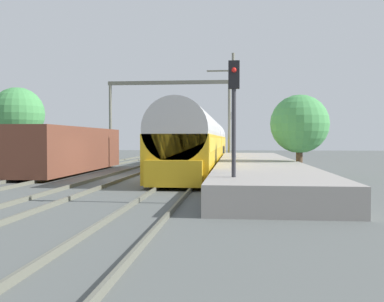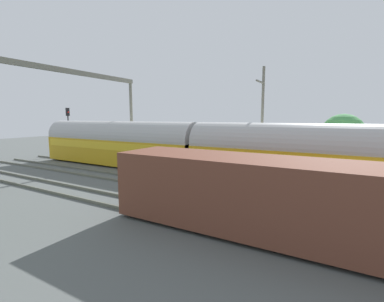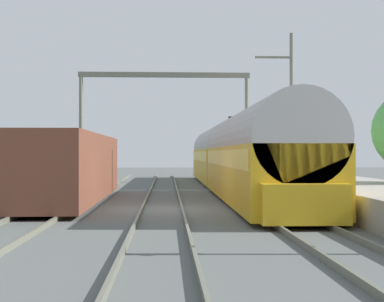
% 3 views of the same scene
% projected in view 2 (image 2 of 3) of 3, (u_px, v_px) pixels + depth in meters
% --- Properties ---
extents(ground, '(120.00, 120.00, 0.00)m').
position_uv_depth(ground, '(365.00, 217.00, 11.53)').
color(ground, '#545957').
extents(track_far_west, '(1.51, 60.00, 0.16)m').
position_uv_depth(track_far_west, '(375.00, 256.00, 8.15)').
color(track_far_west, '#616154').
rests_on(track_far_west, ground).
extents(track_west, '(1.52, 60.00, 0.16)m').
position_uv_depth(track_west, '(365.00, 215.00, 11.52)').
color(track_west, '#616154').
rests_on(track_west, ground).
extents(track_east, '(1.51, 60.00, 0.16)m').
position_uv_depth(track_east, '(360.00, 193.00, 14.89)').
color(track_east, '#616154').
rests_on(track_east, ground).
extents(platform, '(4.40, 28.00, 0.90)m').
position_uv_depth(platform, '(325.00, 171.00, 19.11)').
color(platform, gray).
rests_on(platform, ground).
extents(passenger_train, '(2.93, 32.85, 3.82)m').
position_uv_depth(passenger_train, '(197.00, 149.00, 19.79)').
color(passenger_train, gold).
rests_on(passenger_train, ground).
extents(freight_car, '(2.80, 13.00, 2.70)m').
position_uv_depth(freight_car, '(280.00, 199.00, 9.39)').
color(freight_car, brown).
rests_on(freight_car, ground).
extents(person_crossing, '(0.45, 0.35, 1.73)m').
position_uv_depth(person_crossing, '(153.00, 154.00, 23.68)').
color(person_crossing, '#333333').
rests_on(person_crossing, ground).
extents(railway_signal_far, '(0.36, 0.30, 5.36)m').
position_uv_depth(railway_signal_far, '(68.00, 125.00, 29.92)').
color(railway_signal_far, '#2D2D33').
rests_on(railway_signal_far, ground).
extents(catenary_gantry, '(12.21, 0.28, 7.86)m').
position_uv_depth(catenary_gantry, '(77.00, 100.00, 20.00)').
color(catenary_gantry, '#68685B').
rests_on(catenary_gantry, ground).
extents(catenary_pole_east_mid, '(1.90, 0.20, 8.00)m').
position_uv_depth(catenary_pole_east_mid, '(262.00, 120.00, 19.48)').
color(catenary_pole_east_mid, '#68685B').
rests_on(catenary_pole_east_mid, ground).
extents(tree_east_background, '(3.24, 3.24, 4.60)m').
position_uv_depth(tree_east_background, '(343.00, 135.00, 20.28)').
color(tree_east_background, '#4C3826').
rests_on(tree_east_background, ground).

